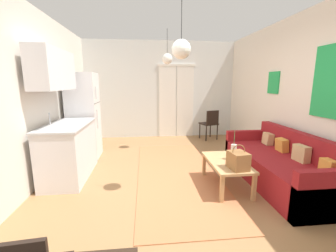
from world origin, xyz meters
TOP-DOWN VIEW (x-y plane):
  - ground_plane at (0.00, 0.00)m, footprint 4.84×7.37m
  - wall_back at (0.02, 3.43)m, footprint 4.44×0.13m
  - wall_right at (2.17, -0.00)m, footprint 0.12×6.97m
  - wall_left at (-2.17, 0.00)m, footprint 0.12×6.97m
  - area_rug at (0.08, 0.61)m, footprint 1.36×3.42m
  - couch at (1.68, 0.09)m, footprint 0.88×2.14m
  - coffee_table at (0.75, 0.04)m, footprint 0.52×0.97m
  - bamboo_vase at (0.87, 0.10)m, footprint 0.08×0.08m
  - handbag at (0.79, -0.27)m, footprint 0.26×0.30m
  - refrigerator at (-1.75, 1.73)m, footprint 0.61×0.60m
  - kitchen_counter at (-1.77, 0.69)m, footprint 0.63×1.32m
  - accent_chair at (1.33, 2.86)m, footprint 0.52×0.51m
  - pendant_lamp_near at (0.01, -0.10)m, footprint 0.25×0.25m
  - pendant_lamp_far at (0.05, 2.03)m, footprint 0.24×0.24m

SIDE VIEW (x-z plane):
  - ground_plane at x=0.00m, z-range -0.10..0.00m
  - area_rug at x=0.08m, z-range 0.00..0.01m
  - couch at x=1.68m, z-range -0.13..0.68m
  - coffee_table at x=0.75m, z-range 0.15..0.57m
  - accent_chair at x=1.33m, z-range 0.06..0.90m
  - bamboo_vase at x=0.87m, z-range 0.31..0.77m
  - handbag at x=0.79m, z-range 0.37..0.71m
  - kitchen_counter at x=-1.77m, z-range -0.26..1.83m
  - refrigerator at x=-1.75m, z-range 0.00..1.78m
  - wall_back at x=0.02m, z-range -0.01..2.72m
  - wall_left at x=-2.17m, z-range 0.00..2.73m
  - wall_right at x=2.17m, z-range 0.00..2.73m
  - pendant_lamp_near at x=0.01m, z-range 1.57..2.43m
  - pendant_lamp_far at x=0.05m, z-range 1.72..2.47m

